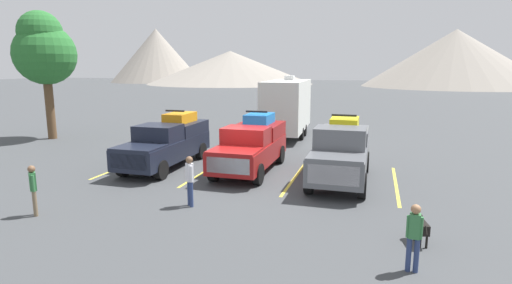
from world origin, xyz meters
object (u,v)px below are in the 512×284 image
person_c (33,187)px  pickup_truck_b (252,144)px  person_b (414,233)px  pickup_truck_c (341,151)px  person_a (190,178)px  dog (420,224)px  camper_trailer_a (287,105)px  pickup_truck_a (168,142)px

person_c → pickup_truck_b: bearing=56.6°
person_b → person_c: size_ratio=0.99×
pickup_truck_c → person_b: pickup_truck_c is taller
pickup_truck_c → person_b: size_ratio=3.45×
person_a → dog: 7.02m
camper_trailer_a → person_b: bearing=-68.9°
camper_trailer_a → dog: bearing=-65.7°
pickup_truck_a → pickup_truck_b: pickup_truck_b is taller
camper_trailer_a → dog: size_ratio=8.24×
pickup_truck_c → person_a: (-4.48, -4.45, -0.25)m
dog → pickup_truck_b: bearing=136.7°
pickup_truck_a → pickup_truck_c: size_ratio=1.06×
pickup_truck_a → dog: 11.82m
person_c → camper_trailer_a: bearing=74.2°
pickup_truck_b → person_a: size_ratio=3.28×
pickup_truck_b → person_a: 5.15m
pickup_truck_b → pickup_truck_c: size_ratio=1.01×
pickup_truck_a → dog: pickup_truck_a is taller
pickup_truck_b → dog: size_ratio=5.93×
pickup_truck_b → camper_trailer_a: bearing=91.8°
camper_trailer_a → pickup_truck_b: bearing=-88.2°
pickup_truck_c → person_b: 7.37m
pickup_truck_c → dog: 5.93m
pickup_truck_a → camper_trailer_a: (3.67, 9.03, 0.94)m
pickup_truck_b → person_c: pickup_truck_b is taller
person_b → dog: size_ratio=1.70×
person_b → person_a: bearing=158.6°
person_a → dog: bearing=-7.4°
person_b → dog: 1.78m
camper_trailer_a → pickup_truck_a: bearing=-112.1°
person_c → dog: bearing=6.3°
camper_trailer_a → person_c: camper_trailer_a is taller
pickup_truck_a → person_b: pickup_truck_a is taller
pickup_truck_b → person_c: (-4.78, -7.24, -0.24)m
pickup_truck_c → person_c: pickup_truck_c is taller
camper_trailer_a → person_a: bearing=-91.2°
pickup_truck_c → dog: pickup_truck_c is taller
pickup_truck_a → pickup_truck_b: size_ratio=1.05×
person_b → person_c: 10.87m
person_a → person_c: size_ratio=1.06×
person_b → person_c: person_c is taller
camper_trailer_a → person_b: 17.66m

